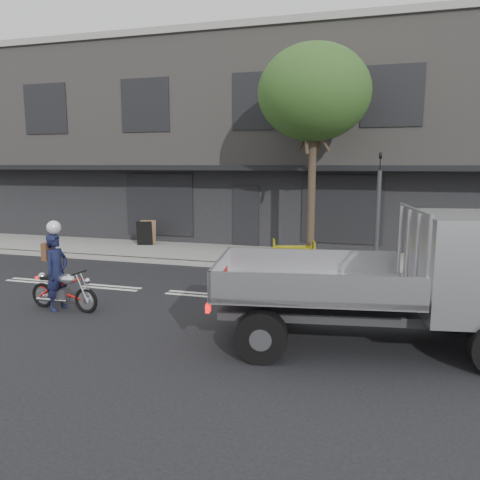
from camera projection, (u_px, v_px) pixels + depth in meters
name	position (u px, v px, depth m)	size (l,w,h in m)	color
ground	(197.00, 295.00, 11.52)	(80.00, 80.00, 0.00)	black
sidewalk	(247.00, 256.00, 15.97)	(32.00, 3.20, 0.15)	gray
kerb	(234.00, 266.00, 14.45)	(32.00, 0.20, 0.15)	gray
building_main	(285.00, 146.00, 21.59)	(26.00, 10.00, 8.00)	slate
street_tree	(314.00, 94.00, 14.05)	(3.40, 3.40, 6.74)	#382B21
traffic_light_pole	(377.00, 218.00, 13.28)	(0.12, 0.12, 3.50)	#2D2D30
motorcycle	(64.00, 289.00, 10.27)	(1.75, 0.51, 0.90)	black
rider	(57.00, 272.00, 10.25)	(0.62, 0.41, 1.69)	#121632
flatbed_ute	(445.00, 270.00, 7.95)	(5.61, 2.94, 2.48)	black
construction_barrier	(292.00, 252.00, 14.28)	(1.33, 0.53, 0.74)	#FFE90D
sandwich_board	(144.00, 233.00, 17.52)	(0.58, 0.39, 0.92)	black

